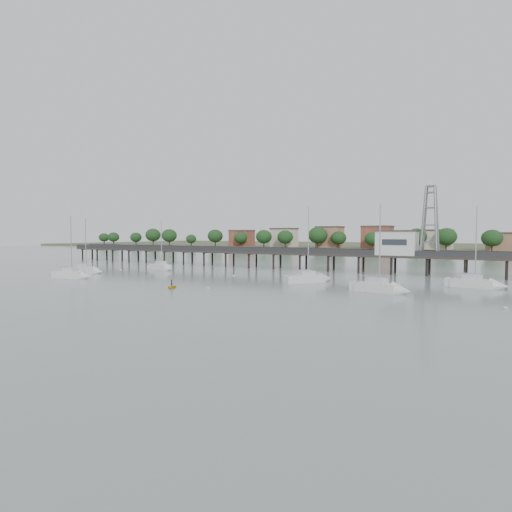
{
  "coord_description": "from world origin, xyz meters",
  "views": [
    {
      "loc": [
        44.24,
        -33.24,
        8.55
      ],
      "look_at": [
        0.93,
        42.0,
        4.0
      ],
      "focal_mm": 30.0,
      "sensor_mm": 36.0,
      "label": 1
    }
  ],
  "objects": [
    {
      "name": "sailboat_a",
      "position": [
        -32.73,
        28.29,
        0.65
      ],
      "size": [
        7.76,
        3.58,
        12.43
      ],
      "rotation": [
        0.0,
        0.0,
        0.19
      ],
      "color": "silver",
      "rests_on": "ground"
    },
    {
      "name": "sailboat_e",
      "position": [
        41.6,
        42.53,
        0.64
      ],
      "size": [
        8.45,
        3.53,
        13.54
      ],
      "rotation": [
        0.0,
        0.0,
        -0.14
      ],
      "color": "silver",
      "rests_on": "ground"
    },
    {
      "name": "sailboat_b",
      "position": [
        -24.65,
        42.74,
        0.65
      ],
      "size": [
        7.83,
        4.09,
        12.5
      ],
      "rotation": [
        0.0,
        0.0,
        -0.27
      ],
      "color": "silver",
      "rests_on": "ground"
    },
    {
      "name": "white_tender",
      "position": [
        -29.78,
        45.08,
        0.39
      ],
      "size": [
        3.53,
        2.61,
        1.27
      ],
      "rotation": [
        0.0,
        0.0,
        0.44
      ],
      "color": "silver",
      "rests_on": "ground"
    },
    {
      "name": "mooring_buoys",
      "position": [
        8.58,
        32.24,
        0.08
      ],
      "size": [
        78.0,
        23.24,
        0.39
      ],
      "color": "beige",
      "rests_on": "ground"
    },
    {
      "name": "sailboat_c",
      "position": [
        15.44,
        36.93,
        0.64
      ],
      "size": [
        7.0,
        8.29,
        13.98
      ],
      "rotation": [
        0.0,
        0.0,
        0.94
      ],
      "color": "silver",
      "rests_on": "ground"
    },
    {
      "name": "dinghy_occupant",
      "position": [
        -0.68,
        18.14,
        0.0
      ],
      "size": [
        0.78,
        1.14,
        0.26
      ],
      "primitive_type": "imported",
      "rotation": [
        0.0,
        0.0,
        2.75
      ],
      "color": "black",
      "rests_on": "ground"
    },
    {
      "name": "ground_plane",
      "position": [
        0.0,
        0.0,
        0.0
      ],
      "size": [
        500.0,
        500.0,
        0.0
      ],
      "primitive_type": "plane",
      "color": "slate",
      "rests_on": "ground"
    },
    {
      "name": "yellow_dinghy",
      "position": [
        -0.68,
        18.14,
        0.0
      ],
      "size": [
        1.9,
        1.22,
        2.57
      ],
      "primitive_type": "imported",
      "rotation": [
        0.0,
        0.0,
        0.41
      ],
      "color": "yellow",
      "rests_on": "ground"
    },
    {
      "name": "lattice_tower",
      "position": [
        31.5,
        60.0,
        11.1
      ],
      "size": [
        3.2,
        3.2,
        15.5
      ],
      "color": "slate",
      "rests_on": "ground"
    },
    {
      "name": "far_shore",
      "position": [
        0.36,
        239.58,
        0.95
      ],
      "size": [
        500.0,
        170.0,
        10.4
      ],
      "color": "#475133",
      "rests_on": "ground"
    },
    {
      "name": "sailboat_f",
      "position": [
        -26.32,
        19.97,
        0.65
      ],
      "size": [
        7.82,
        3.79,
        12.5
      ],
      "rotation": [
        0.0,
        0.0,
        0.22
      ],
      "color": "silver",
      "rests_on": "ground"
    },
    {
      "name": "pier_building",
      "position": [
        25.0,
        60.0,
        6.67
      ],
      "size": [
        8.4,
        5.4,
        5.3
      ],
      "color": "silver",
      "rests_on": "ground"
    },
    {
      "name": "sailboat_d",
      "position": [
        29.72,
        29.47,
        0.64
      ],
      "size": [
        8.54,
        3.98,
        13.59
      ],
      "rotation": [
        0.0,
        0.0,
        -0.2
      ],
      "color": "silver",
      "rests_on": "ground"
    },
    {
      "name": "pier",
      "position": [
        0.0,
        60.0,
        3.79
      ],
      "size": [
        150.0,
        5.0,
        5.5
      ],
      "color": "#2D2823",
      "rests_on": "ground"
    }
  ]
}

